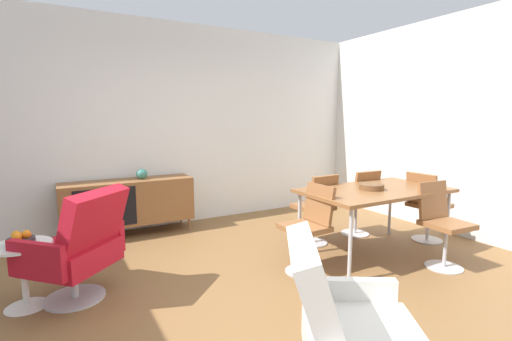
{
  "coord_description": "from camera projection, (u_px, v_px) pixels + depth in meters",
  "views": [
    {
      "loc": [
        -1.34,
        -2.45,
        1.5
      ],
      "look_at": [
        0.41,
        0.66,
        0.98
      ],
      "focal_mm": 25.43,
      "sensor_mm": 36.0,
      "label": 1
    }
  ],
  "objects": [
    {
      "name": "dining_chair_far_end",
      "position": [
        426.0,
        204.0,
        4.4
      ],
      "size": [
        0.45,
        0.42,
        0.86
      ],
      "color": "brown",
      "rests_on": "ground_plane"
    },
    {
      "name": "side_table_round",
      "position": [
        23.0,
        268.0,
        2.87
      ],
      "size": [
        0.44,
        0.44,
        0.52
      ],
      "color": "white",
      "rests_on": "ground_plane"
    },
    {
      "name": "dining_table",
      "position": [
        375.0,
        193.0,
        3.94
      ],
      "size": [
        1.6,
        0.9,
        0.74
      ],
      "color": "brown",
      "rests_on": "ground_plane"
    },
    {
      "name": "ground_plane",
      "position": [
        251.0,
        302.0,
        2.98
      ],
      "size": [
        8.32,
        8.32,
        0.0
      ],
      "primitive_type": "plane",
      "color": "brown"
    },
    {
      "name": "dining_chair_front_right",
      "position": [
        442.0,
        221.0,
        3.66
      ],
      "size": [
        0.43,
        0.45,
        0.86
      ],
      "color": "brown",
      "rests_on": "ground_plane"
    },
    {
      "name": "dining_chair_near_window",
      "position": [
        309.0,
        225.0,
        3.54
      ],
      "size": [
        0.44,
        0.41,
        0.86
      ],
      "color": "brown",
      "rests_on": "ground_plane"
    },
    {
      "name": "vase_cobalt",
      "position": [
        142.0,
        174.0,
        4.68
      ],
      "size": [
        0.14,
        0.14,
        0.13
      ],
      "color": "#337266",
      "rests_on": "sideboard"
    },
    {
      "name": "lounge_chair_red",
      "position": [
        78.0,
        246.0,
        2.96
      ],
      "size": [
        0.91,
        0.91,
        0.95
      ],
      "color": "red",
      "rests_on": "ground_plane"
    },
    {
      "name": "dining_chair_back_right",
      "position": [
        360.0,
        200.0,
        4.62
      ],
      "size": [
        0.42,
        0.45,
        0.86
      ],
      "color": "brown",
      "rests_on": "ground_plane"
    },
    {
      "name": "fruit_bowl",
      "position": [
        20.0,
        239.0,
        2.83
      ],
      "size": [
        0.2,
        0.2,
        0.11
      ],
      "color": "#262628",
      "rests_on": "side_table_round"
    },
    {
      "name": "armchair_black_shell",
      "position": [
        351.0,
        335.0,
        1.74
      ],
      "size": [
        0.88,
        0.89,
        0.95
      ],
      "color": "silver",
      "rests_on": "ground_plane"
    },
    {
      "name": "wooden_bowl_on_table",
      "position": [
        372.0,
        187.0,
        3.89
      ],
      "size": [
        0.26,
        0.26,
        0.06
      ],
      "primitive_type": "cylinder",
      "color": "brown",
      "rests_on": "dining_table"
    },
    {
      "name": "wall_back",
      "position": [
        161.0,
        125.0,
        5.02
      ],
      "size": [
        6.8,
        0.12,
        2.8
      ],
      "primitive_type": "cube",
      "color": "silver",
      "rests_on": "ground_plane"
    },
    {
      "name": "wall_right",
      "position": [
        486.0,
        127.0,
        4.33
      ],
      "size": [
        0.12,
        5.6,
        2.8
      ],
      "primitive_type": "cube",
      "color": "silver",
      "rests_on": "ground_plane"
    },
    {
      "name": "sideboard",
      "position": [
        128.0,
        202.0,
        4.63
      ],
      "size": [
        1.6,
        0.45,
        0.72
      ],
      "color": "brown",
      "rests_on": "ground_plane"
    },
    {
      "name": "dining_chair_back_left",
      "position": [
        317.0,
        206.0,
        4.28
      ],
      "size": [
        0.42,
        0.44,
        0.86
      ],
      "color": "brown",
      "rests_on": "ground_plane"
    }
  ]
}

